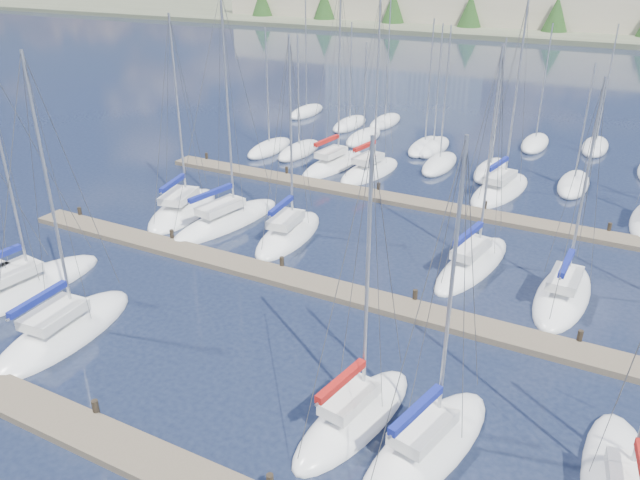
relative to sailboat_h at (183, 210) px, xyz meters
The scene contains 17 objects.
ground 41.54m from the sailboat_h, 69.41° to the left, with size 400.00×400.00×0.00m, color #1F273E.
dock_near 24.05m from the sailboat_h, 52.59° to the right, with size 44.00×1.93×1.10m.
dock_mid 15.47m from the sailboat_h, 19.24° to the right, with size 44.00×1.93×1.10m.
dock_far 17.11m from the sailboat_h, 31.36° to the left, with size 44.00×1.93×1.10m.
sailboat_h is the anchor object (origin of this frame).
sailboat_d 23.89m from the sailboat_h, 34.93° to the right, with size 3.39×7.47×12.03m.
sailboat_j 8.62m from the sailboat_h, ahead, with size 3.42×7.95×13.08m.
sailboat_o 16.02m from the sailboat_h, 59.43° to the left, with size 3.80×7.99×14.40m.
sailboat_c 15.45m from the sailboat_h, 71.77° to the right, with size 3.69×8.51×13.81m.
sailboat_k 20.14m from the sailboat_h, ahead, with size 3.57×8.86×13.13m.
sailboat_n 14.68m from the sailboat_h, 71.04° to the left, with size 3.55×8.79×15.30m.
sailboat_l 25.27m from the sailboat_h, ahead, with size 2.84×8.02×12.14m.
sailboat_b 13.10m from the sailboat_h, 92.06° to the right, with size 4.06×10.25×13.53m.
sailboat_i 3.83m from the sailboat_h, ahead, with size 4.19×9.75×15.23m.
sailboat_e 26.49m from the sailboat_h, 31.46° to the right, with size 4.15×8.12×12.48m.
sailboat_p 23.51m from the sailboat_h, 37.63° to the left, with size 4.15×8.94×14.49m.
distant_boats 24.87m from the sailboat_h, 65.62° to the left, with size 36.93×20.75×13.30m.
Camera 1 is at (12.71, -9.94, 16.70)m, focal length 35.00 mm.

